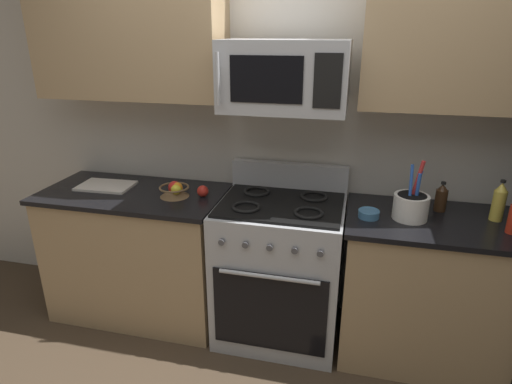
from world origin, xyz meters
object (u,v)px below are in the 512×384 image
cutting_board (106,186)px  range_oven (280,268)px  microwave (285,76)px  bottle_soy (441,198)px  utensil_crock (411,205)px  apple_loose (203,191)px  fruit_basket (175,190)px  prep_bowl (369,214)px  bottle_oil (499,202)px

cutting_board → range_oven: bearing=-1.7°
microwave → bottle_soy: (0.91, 0.11, -0.67)m
utensil_crock → range_oven: bearing=178.2°
utensil_crock → apple_loose: utensil_crock is taller
microwave → utensil_crock: 1.00m
range_oven → microwave: (-0.00, 0.03, 1.19)m
utensil_crock → fruit_basket: bearing=179.7°
fruit_basket → prep_bowl: bearing=-2.3°
utensil_crock → cutting_board: utensil_crock is taller
fruit_basket → prep_bowl: fruit_basket is taller
fruit_basket → bottle_oil: 1.88m
microwave → prep_bowl: (0.51, -0.09, -0.73)m
bottle_oil → apple_loose: bearing=-178.5°
fruit_basket → microwave: bearing=3.7°
cutting_board → utensil_crock: bearing=-1.8°
apple_loose → prep_bowl: size_ratio=0.61×
utensil_crock → fruit_basket: (-1.41, 0.01, -0.03)m
range_oven → cutting_board: size_ratio=3.07×
apple_loose → prep_bowl: 1.02m
fruit_basket → bottle_oil: (1.88, 0.08, 0.06)m
bottle_soy → bottle_oil: bearing=-13.5°
range_oven → fruit_basket: range_oven is taller
prep_bowl → range_oven: bearing=172.9°
utensil_crock → apple_loose: 1.24m
range_oven → prep_bowl: range_oven is taller
cutting_board → prep_bowl: size_ratio=3.00×
microwave → apple_loose: microwave is taller
utensil_crock → fruit_basket: 1.41m
cutting_board → bottle_oil: bottle_oil is taller
microwave → bottle_oil: 1.36m
bottle_soy → prep_bowl: bearing=-153.6°
apple_loose → prep_bowl: (1.02, -0.09, -0.01)m
range_oven → utensil_crock: bearing=-1.8°
bottle_soy → apple_loose: bearing=-175.5°
range_oven → fruit_basket: 0.83m
cutting_board → bottle_soy: bearing=2.7°
cutting_board → apple_loose: bearing=-1.1°
microwave → cutting_board: bearing=179.6°
fruit_basket → apple_loose: size_ratio=2.61×
bottle_soy → prep_bowl: size_ratio=1.50×
fruit_basket → bottle_soy: size_ratio=1.07×
bottle_oil → microwave: bearing=-178.0°
range_oven → cutting_board: range_oven is taller
apple_loose → bottle_soy: 1.43m
microwave → utensil_crock: bearing=-3.9°
bottle_oil → prep_bowl: bottle_oil is taller
utensil_crock → cutting_board: 1.94m
microwave → bottle_soy: size_ratio=3.89×
utensil_crock → apple_loose: (-1.24, 0.05, -0.04)m
utensil_crock → microwave: bearing=176.1°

